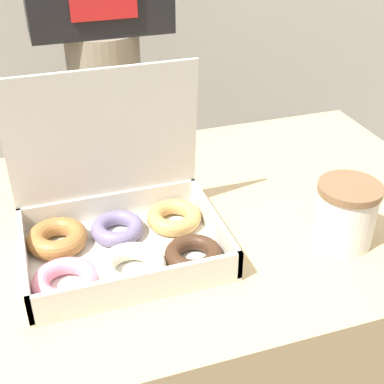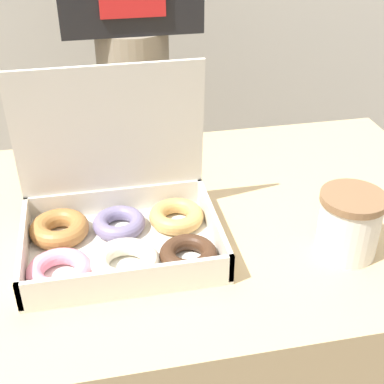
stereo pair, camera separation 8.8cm
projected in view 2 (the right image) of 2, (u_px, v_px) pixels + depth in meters
table at (208, 356)px, 1.20m from camera, size 0.99×0.68×0.78m
donut_box at (118, 226)px, 0.89m from camera, size 0.34×0.25×0.29m
coffee_cup at (349, 224)px, 0.87m from camera, size 0.11×0.11×0.11m
person_customer at (130, 18)px, 1.36m from camera, size 0.35×0.20×1.78m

